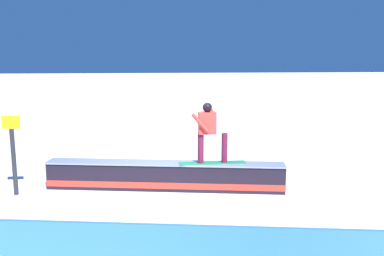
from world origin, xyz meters
name	(u,v)px	position (x,y,z in m)	size (l,w,h in m)	color
ground_plane	(165,189)	(0.00, 0.00, 0.00)	(120.00, 120.00, 0.00)	white
grind_box	(165,177)	(0.00, 0.00, 0.31)	(5.68, 1.35, 0.67)	black
snowboarder	(209,131)	(-1.03, 0.18, 1.46)	(1.58, 0.43, 1.44)	#288558
trail_marker	(13,153)	(3.45, 0.09, 1.00)	(0.40, 0.10, 1.85)	#262628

